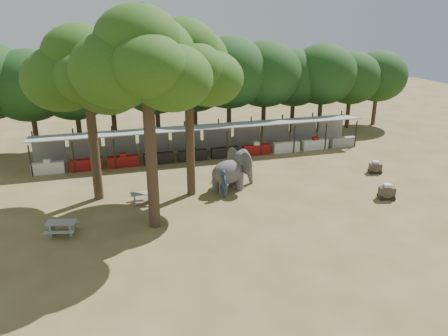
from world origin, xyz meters
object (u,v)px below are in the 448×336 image
object	(u,v)px
elephant	(233,170)
picnic_table_near	(62,226)
picnic_table_far	(142,196)
yard_tree_left	(84,72)
yard_tree_back	(185,65)
handler	(224,183)
cart_front	(387,192)
yard_tree_center	(142,62)
cart_back	(375,167)

from	to	relation	value
elephant	picnic_table_near	bearing A→B (deg)	178.73
picnic_table_far	yard_tree_left	bearing A→B (deg)	149.06
yard_tree_back	picnic_table_far	xyz separation A→B (m)	(-3.23, -0.75, -8.09)
handler	picnic_table_near	bearing A→B (deg)	104.56
elephant	picnic_table_far	size ratio (longest dim) A/B	2.59
yard_tree_back	handler	world-z (taller)	yard_tree_back
yard_tree_left	cart_front	distance (m)	20.58
yard_tree_left	cart_front	size ratio (longest dim) A/B	8.87
yard_tree_left	picnic_table_near	bearing A→B (deg)	-111.56
yard_tree_back	yard_tree_center	bearing A→B (deg)	-126.86
yard_tree_back	cart_back	xyz separation A→B (m)	(14.48, -0.09, -8.07)
yard_tree_left	yard_tree_back	world-z (taller)	yard_tree_back
handler	cart_front	world-z (taller)	handler
elephant	handler	distance (m)	1.55
elephant	handler	bearing A→B (deg)	-151.23
elephant	cart_front	world-z (taller)	elephant
elephant	cart_front	bearing A→B (deg)	-46.49
yard_tree_center	cart_front	xyz separation A→B (m)	(15.25, -0.59, -8.69)
handler	picnic_table_near	distance (m)	10.38
picnic_table_far	cart_back	xyz separation A→B (m)	(17.72, 0.66, 0.02)
handler	picnic_table_near	world-z (taller)	handler
cart_front	yard_tree_back	bearing A→B (deg)	178.41
yard_tree_center	picnic_table_far	size ratio (longest dim) A/B	8.53
cart_back	handler	bearing A→B (deg)	-156.47
yard_tree_left	elephant	world-z (taller)	yard_tree_left
yard_tree_back	cart_back	world-z (taller)	yard_tree_back
picnic_table_far	cart_front	distance (m)	15.95
yard_tree_back	elephant	bearing A→B (deg)	-1.29
yard_tree_back	picnic_table_far	distance (m)	8.74
yard_tree_center	yard_tree_back	distance (m)	5.04
yard_tree_left	picnic_table_far	xyz separation A→B (m)	(2.77, -1.75, -7.75)
yard_tree_center	cart_back	size ratio (longest dim) A/B	10.74
yard_tree_back	elephant	distance (m)	7.82
yard_tree_left	yard_tree_back	size ratio (longest dim) A/B	0.97
yard_tree_back	picnic_table_far	size ratio (longest dim) A/B	8.05
yard_tree_back	picnic_table_near	world-z (taller)	yard_tree_back
picnic_table_near	picnic_table_far	bearing A→B (deg)	46.62
handler	yard_tree_left	bearing A→B (deg)	74.67
picnic_table_far	cart_front	size ratio (longest dim) A/B	1.14
yard_tree_back	cart_front	size ratio (longest dim) A/B	9.14
yard_tree_back	cart_back	bearing A→B (deg)	-0.35
yard_tree_center	cart_back	xyz separation A→B (m)	(17.48, 3.91, -8.74)
yard_tree_left	handler	xyz separation A→B (m)	(8.12, -2.19, -7.27)
picnic_table_near	yard_tree_back	bearing A→B (deg)	39.08
yard_tree_center	cart_front	bearing A→B (deg)	-2.23
cart_back	picnic_table_far	bearing A→B (deg)	-159.43
yard_tree_center	handler	bearing A→B (deg)	28.73
yard_tree_center	elephant	size ratio (longest dim) A/B	3.29
yard_tree_center	handler	world-z (taller)	yard_tree_center
cart_front	yard_tree_center	bearing A→B (deg)	-163.26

